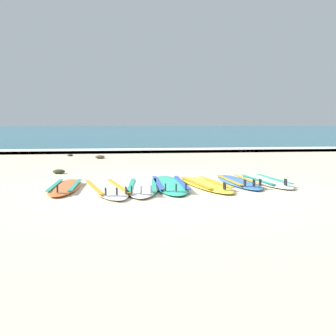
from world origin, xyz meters
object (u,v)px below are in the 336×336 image
object	(u,v)px
surfboard_1	(106,189)
surfboard_0	(65,187)
surfboard_5	(238,182)
surfboard_4	(205,184)
surfboard_2	(143,187)
surfboard_3	(170,184)
surfboard_6	(265,181)

from	to	relation	value
surfboard_1	surfboard_0	bearing A→B (deg)	159.59
surfboard_0	surfboard_5	world-z (taller)	same
surfboard_1	surfboard_4	size ratio (longest dim) A/B	1.07
surfboard_2	surfboard_4	size ratio (longest dim) A/B	1.02
surfboard_3	surfboard_4	xyz separation A→B (m)	(0.63, -0.06, -0.00)
surfboard_5	surfboard_3	bearing A→B (deg)	-172.29
surfboard_0	surfboard_5	size ratio (longest dim) A/B	0.96
surfboard_1	surfboard_3	distance (m)	1.16
surfboard_1	surfboard_3	world-z (taller)	same
surfboard_1	surfboard_6	bearing A→B (deg)	10.02
surfboard_4	surfboard_5	size ratio (longest dim) A/B	1.08
surfboard_4	surfboard_6	world-z (taller)	same
surfboard_2	surfboard_3	bearing A→B (deg)	26.67
surfboard_4	surfboard_1	bearing A→B (deg)	-171.12
surfboard_3	surfboard_4	world-z (taller)	same
surfboard_2	surfboard_5	bearing A→B (deg)	13.32
surfboard_5	surfboard_6	bearing A→B (deg)	1.48
surfboard_2	surfboard_6	xyz separation A→B (m)	(2.32, 0.44, -0.00)
surfboard_4	surfboard_5	distance (m)	0.70
surfboard_0	surfboard_6	world-z (taller)	same
surfboard_6	surfboard_0	bearing A→B (deg)	-175.92
surfboard_4	surfboard_5	bearing A→B (deg)	19.26
surfboard_0	surfboard_2	world-z (taller)	same
surfboard_2	surfboard_4	bearing A→B (deg)	9.66
surfboard_2	surfboard_1	bearing A→B (deg)	-172.55
surfboard_2	surfboard_3	distance (m)	0.55
surfboard_6	surfboard_3	bearing A→B (deg)	-174.08
surfboard_5	surfboard_6	xyz separation A→B (m)	(0.53, 0.01, -0.00)
surfboard_0	surfboard_1	distance (m)	0.74
surfboard_1	surfboard_4	xyz separation A→B (m)	(1.74, 0.27, -0.00)
surfboard_4	surfboard_6	distance (m)	1.22
surfboard_3	surfboard_0	bearing A→B (deg)	-177.78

